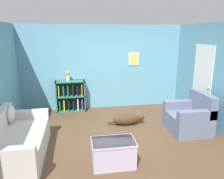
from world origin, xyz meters
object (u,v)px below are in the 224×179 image
couch (16,143)px  bookshelf (71,96)px  coffee_table (113,152)px  dog (127,119)px  recliner_chair (190,118)px  vase (68,75)px

couch → bookshelf: bearing=68.3°
couch → bookshelf: (1.01, 2.53, 0.14)m
coffee_table → dog: coffee_table is taller
recliner_chair → dog: size_ratio=0.97×
coffee_table → bookshelf: bearing=104.2°
couch → dog: bearing=25.4°
coffee_table → dog: (0.68, 1.72, -0.10)m
recliner_chair → dog: 1.55m
recliner_chair → dog: bearing=156.3°
bookshelf → coffee_table: (0.78, -3.08, -0.20)m
coffee_table → vase: (-0.84, 3.06, 0.87)m
couch → dog: size_ratio=1.88×
couch → bookshelf: size_ratio=1.96×
couch → bookshelf: 2.72m
recliner_chair → coffee_table: recliner_chair is taller
couch → dog: 2.74m
dog → couch: bearing=-154.6°
couch → coffee_table: (1.79, -0.55, -0.06)m
recliner_chair → couch: bearing=-171.8°
bookshelf → recliner_chair: size_ratio=0.99×
couch → recliner_chair: bearing=8.2°
couch → bookshelf: bookshelf is taller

